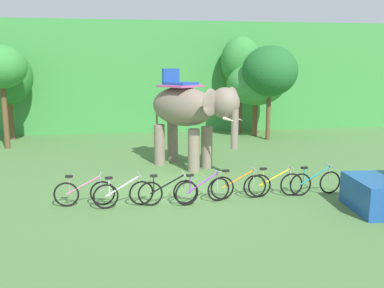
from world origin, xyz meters
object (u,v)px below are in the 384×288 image
object	(u,v)px
bike_pink	(84,193)
bike_yellow	(275,184)
tree_right	(241,62)
bike_teal	(315,182)
tree_far_left	(256,85)
bike_white	(124,194)
bike_black	(168,192)
tree_center	(270,71)
tree_center_right	(7,78)
elephant	(189,111)
tree_center_left	(1,68)
bike_purple	(203,190)
bike_orange	(238,186)

from	to	relation	value
bike_pink	bike_yellow	distance (m)	5.63
tree_right	bike_teal	distance (m)	12.47
tree_far_left	bike_white	xyz separation A→B (m)	(-7.18, -10.90, -2.46)
bike_black	bike_white	bearing A→B (deg)	179.26
bike_teal	tree_center	bearing A→B (deg)	79.63
tree_center_right	tree_center	xyz separation A→B (m)	(13.46, -2.09, 0.32)
tree_center_right	elephant	world-z (taller)	tree_center_right
tree_center_left	bike_yellow	xyz separation A→B (m)	(10.04, -9.06, -3.40)
elephant	bike_black	bearing A→B (deg)	-106.27
bike_black	bike_pink	bearing A→B (deg)	173.27
bike_white	bike_pink	bearing A→B (deg)	166.67
tree_far_left	elephant	world-z (taller)	tree_far_left
tree_center_left	bike_teal	xyz separation A→B (m)	(11.30, -9.09, -3.40)
tree_center_left	tree_far_left	bearing A→B (deg)	7.11
tree_center_left	bike_purple	distance (m)	12.62
bike_orange	tree_center	bearing A→B (deg)	66.32
tree_center_left	bike_white	bearing A→B (deg)	-59.43
tree_center_right	tree_center	world-z (taller)	tree_center
tree_center_left	bike_teal	distance (m)	14.90
tree_center_left	bike_white	xyz separation A→B (m)	(5.50, -9.32, -3.40)
tree_center_left	bike_orange	distance (m)	13.16
tree_right	tree_center_right	bearing A→B (deg)	-178.58
tree_far_left	bike_purple	distance (m)	12.25
tree_center_right	bike_black	distance (m)	14.11
bike_purple	tree_center_left	bearing A→B (deg)	129.64
bike_white	tree_right	bearing A→B (deg)	61.28
bike_purple	bike_orange	size ratio (longest dim) A/B	0.98
tree_center	bike_purple	size ratio (longest dim) A/B	2.93
tree_center_left	tree_right	bearing A→B (deg)	12.94
tree_center_right	elephant	bearing A→B (deg)	-41.67
bike_purple	bike_yellow	distance (m)	2.30
tree_center_left	bike_pink	size ratio (longest dim) A/B	2.83
tree_center_left	elephant	bearing A→B (deg)	-32.09
bike_white	bike_yellow	bearing A→B (deg)	3.22
tree_right	elephant	world-z (taller)	tree_right
tree_far_left	bike_black	world-z (taller)	tree_far_left
bike_orange	bike_teal	world-z (taller)	same
bike_black	bike_purple	size ratio (longest dim) A/B	1.02
tree_right	bike_orange	world-z (taller)	tree_right
tree_center_left	tree_center	distance (m)	13.04
tree_center_right	tree_center	size ratio (longest dim) A/B	0.96
tree_center	tree_right	bearing A→B (deg)	110.49
bike_white	elephant	bearing A→B (deg)	59.83
elephant	bike_yellow	world-z (taller)	elephant
elephant	bike_yellow	bearing A→B (deg)	-63.35
elephant	bike_teal	world-z (taller)	elephant
tree_center	bike_teal	bearing A→B (deg)	-100.37
bike_purple	bike_white	bearing A→B (deg)	179.05
bike_pink	bike_teal	distance (m)	6.89
tree_center	bike_purple	distance (m)	11.53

